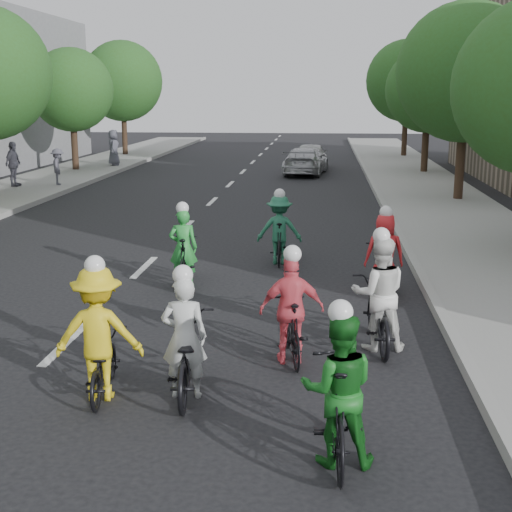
# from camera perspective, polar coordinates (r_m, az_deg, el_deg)

# --- Properties ---
(ground) EXTENTS (120.00, 120.00, 0.00)m
(ground) POSITION_cam_1_polar(r_m,az_deg,el_deg) (11.66, -14.96, -6.77)
(ground) COLOR black
(ground) RESTS_ON ground
(sidewalk_right) EXTENTS (4.00, 80.00, 0.15)m
(sidewalk_right) POSITION_cam_1_polar(r_m,az_deg,el_deg) (21.01, 16.35, 2.08)
(sidewalk_right) COLOR gray
(sidewalk_right) RESTS_ON ground
(curb_right) EXTENTS (0.18, 80.00, 0.18)m
(curb_right) POSITION_cam_1_polar(r_m,az_deg,el_deg) (20.72, 11.05, 2.26)
(curb_right) COLOR #999993
(curb_right) RESTS_ON ground
(tree_l_4) EXTENTS (4.00, 4.00, 5.97)m
(tree_l_4) POSITION_cam_1_polar(r_m,az_deg,el_deg) (36.36, -14.55, 12.73)
(tree_l_4) COLOR black
(tree_l_4) RESTS_ON ground
(tree_l_5) EXTENTS (4.80, 4.80, 6.93)m
(tree_l_5) POSITION_cam_1_polar(r_m,az_deg,el_deg) (44.95, -10.64, 13.59)
(tree_l_5) COLOR black
(tree_l_5) RESTS_ON ground
(tree_r_1) EXTENTS (4.80, 4.80, 6.93)m
(tree_r_1) POSITION_cam_1_polar(r_m,az_deg,el_deg) (26.32, 16.44, 13.90)
(tree_r_1) COLOR black
(tree_r_1) RESTS_ON ground
(tree_r_2) EXTENTS (4.00, 4.00, 5.97)m
(tree_r_2) POSITION_cam_1_polar(r_m,az_deg,el_deg) (35.20, 13.60, 12.79)
(tree_r_2) COLOR black
(tree_r_2) RESTS_ON ground
(tree_r_3) EXTENTS (4.80, 4.80, 6.93)m
(tree_r_3) POSITION_cam_1_polar(r_m,az_deg,el_deg) (44.14, 11.99, 13.54)
(tree_r_3) COLOR black
(tree_r_3) RESTS_ON ground
(cyclist_0) EXTENTS (0.85, 1.98, 1.75)m
(cyclist_0) POSITION_cam_1_polar(r_m,az_deg,el_deg) (9.32, -5.64, -7.62)
(cyclist_0) COLOR black
(cyclist_0) RESTS_ON ground
(cyclist_1) EXTENTS (0.83, 1.89, 1.80)m
(cyclist_1) POSITION_cam_1_polar(r_m,az_deg,el_deg) (7.71, 6.57, -11.37)
(cyclist_1) COLOR black
(cyclist_1) RESTS_ON ground
(cyclist_2) EXTENTS (1.19, 1.59, 1.89)m
(cyclist_2) POSITION_cam_1_polar(r_m,az_deg,el_deg) (9.37, -12.40, -6.89)
(cyclist_2) COLOR black
(cyclist_2) RESTS_ON ground
(cyclist_3) EXTENTS (0.99, 1.62, 1.75)m
(cyclist_3) POSITION_cam_1_polar(r_m,az_deg,el_deg) (10.38, 2.88, -5.06)
(cyclist_3) COLOR black
(cyclist_3) RESTS_ON ground
(cyclist_4) EXTENTS (0.81, 1.74, 1.73)m
(cyclist_4) POSITION_cam_1_polar(r_m,az_deg,el_deg) (14.21, 10.20, -0.48)
(cyclist_4) COLOR black
(cyclist_4) RESTS_ON ground
(cyclist_5) EXTENTS (0.62, 1.71, 1.73)m
(cyclist_5) POSITION_cam_1_polar(r_m,az_deg,el_deg) (14.56, -5.77, 0.02)
(cyclist_5) COLOR black
(cyclist_5) RESTS_ON ground
(cyclist_6) EXTENTS (0.90, 2.00, 1.90)m
(cyclist_6) POSITION_cam_1_polar(r_m,az_deg,el_deg) (11.07, 9.76, -3.91)
(cyclist_6) COLOR black
(cyclist_6) RESTS_ON ground
(cyclist_7) EXTENTS (1.05, 1.66, 1.73)m
(cyclist_7) POSITION_cam_1_polar(r_m,az_deg,el_deg) (16.33, 1.89, 1.73)
(cyclist_7) COLOR black
(cyclist_7) RESTS_ON ground
(follow_car_lead) EXTENTS (2.29, 4.61, 1.29)m
(follow_car_lead) POSITION_cam_1_polar(r_m,az_deg,el_deg) (34.54, 3.99, 7.59)
(follow_car_lead) COLOR #B3B3B8
(follow_car_lead) RESTS_ON ground
(follow_car_trail) EXTENTS (1.73, 4.03, 1.36)m
(follow_car_trail) POSITION_cam_1_polar(r_m,az_deg,el_deg) (37.16, 4.40, 8.02)
(follow_car_trail) COLOR silver
(follow_car_trail) RESTS_ON ground
(spectator_0) EXTENTS (0.86, 1.09, 1.48)m
(spectator_0) POSITION_cam_1_polar(r_m,az_deg,el_deg) (30.44, -15.56, 6.90)
(spectator_0) COLOR #53525F
(spectator_0) RESTS_ON sidewalk_left
(spectator_1) EXTENTS (0.52, 1.08, 1.79)m
(spectator_1) POSITION_cam_1_polar(r_m,az_deg,el_deg) (30.44, -18.85, 6.98)
(spectator_1) COLOR #44444F
(spectator_1) RESTS_ON sidewalk_left
(spectator_2) EXTENTS (0.75, 0.99, 1.83)m
(spectator_2) POSITION_cam_1_polar(r_m,az_deg,el_deg) (38.00, -11.32, 8.50)
(spectator_2) COLOR #525260
(spectator_2) RESTS_ON sidewalk_left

